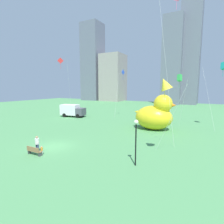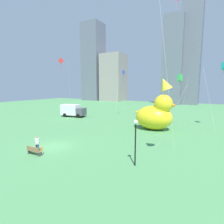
{
  "view_description": "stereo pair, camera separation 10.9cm",
  "coord_description": "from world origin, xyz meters",
  "px_view_note": "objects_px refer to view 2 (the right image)",
  "views": [
    {
      "loc": [
        15.45,
        -14.04,
        6.85
      ],
      "look_at": [
        4.69,
        5.63,
        3.7
      ],
      "focal_mm": 28.1,
      "sensor_mm": 36.0,
      "label": 1
    },
    {
      "loc": [
        15.54,
        -13.99,
        6.85
      ],
      "look_at": [
        4.69,
        5.63,
        3.7
      ],
      "focal_mm": 28.1,
      "sensor_mm": 36.0,
      "label": 2
    }
  ],
  "objects_px": {
    "kite_green": "(180,78)",
    "kite_red": "(62,64)",
    "box_truck": "(73,111)",
    "lamppost": "(136,133)",
    "kite_teal": "(224,66)",
    "kite_yellow": "(165,84)",
    "giant_inflatable_duck": "(155,115)",
    "kite_blue": "(123,74)",
    "person_child": "(42,150)",
    "park_bench": "(34,151)",
    "person_adult": "(37,143)"
  },
  "relations": [
    {
      "from": "person_adult",
      "to": "kite_blue",
      "type": "height_order",
      "value": "kite_blue"
    },
    {
      "from": "person_adult",
      "to": "kite_yellow",
      "type": "height_order",
      "value": "kite_yellow"
    },
    {
      "from": "person_child",
      "to": "lamppost",
      "type": "xyz_separation_m",
      "value": [
        9.32,
        2.26,
        2.47
      ]
    },
    {
      "from": "person_child",
      "to": "kite_green",
      "type": "xyz_separation_m",
      "value": [
        10.14,
        20.36,
        7.92
      ]
    },
    {
      "from": "person_adult",
      "to": "lamppost",
      "type": "distance_m",
      "value": 10.79
    },
    {
      "from": "park_bench",
      "to": "kite_teal",
      "type": "distance_m",
      "value": 30.01
    },
    {
      "from": "person_adult",
      "to": "kite_yellow",
      "type": "relative_size",
      "value": 0.22
    },
    {
      "from": "lamppost",
      "to": "box_truck",
      "type": "relative_size",
      "value": 0.68
    },
    {
      "from": "lamppost",
      "to": "kite_teal",
      "type": "xyz_separation_m",
      "value": [
        7.1,
        19.98,
        7.24
      ]
    },
    {
      "from": "park_bench",
      "to": "kite_yellow",
      "type": "relative_size",
      "value": 0.22
    },
    {
      "from": "lamppost",
      "to": "kite_blue",
      "type": "distance_m",
      "value": 26.99
    },
    {
      "from": "person_adult",
      "to": "kite_green",
      "type": "distance_m",
      "value": 24.14
    },
    {
      "from": "person_adult",
      "to": "giant_inflatable_duck",
      "type": "distance_m",
      "value": 18.19
    },
    {
      "from": "kite_red",
      "to": "kite_yellow",
      "type": "height_order",
      "value": "kite_red"
    },
    {
      "from": "kite_yellow",
      "to": "kite_red",
      "type": "bearing_deg",
      "value": 154.92
    },
    {
      "from": "giant_inflatable_duck",
      "to": "kite_teal",
      "type": "xyz_separation_m",
      "value": [
        9.2,
        5.78,
        7.77
      ]
    },
    {
      "from": "person_adult",
      "to": "kite_yellow",
      "type": "xyz_separation_m",
      "value": [
        12.08,
        4.92,
        6.2
      ]
    },
    {
      "from": "lamppost",
      "to": "kite_red",
      "type": "distance_m",
      "value": 27.92
    },
    {
      "from": "person_adult",
      "to": "lamppost",
      "type": "height_order",
      "value": "lamppost"
    },
    {
      "from": "lamppost",
      "to": "kite_green",
      "type": "xyz_separation_m",
      "value": [
        0.82,
        18.1,
        5.45
      ]
    },
    {
      "from": "giant_inflatable_duck",
      "to": "kite_red",
      "type": "height_order",
      "value": "kite_red"
    },
    {
      "from": "giant_inflatable_duck",
      "to": "kite_blue",
      "type": "height_order",
      "value": "kite_blue"
    },
    {
      "from": "park_bench",
      "to": "kite_green",
      "type": "xyz_separation_m",
      "value": [
        10.76,
        20.82,
        7.95
      ]
    },
    {
      "from": "person_child",
      "to": "giant_inflatable_duck",
      "type": "xyz_separation_m",
      "value": [
        7.22,
        16.46,
        1.93
      ]
    },
    {
      "from": "person_adult",
      "to": "kite_yellow",
      "type": "distance_m",
      "value": 14.44
    },
    {
      "from": "kite_yellow",
      "to": "giant_inflatable_duck",
      "type": "bearing_deg",
      "value": 108.54
    },
    {
      "from": "box_truck",
      "to": "kite_blue",
      "type": "relative_size",
      "value": 0.55
    },
    {
      "from": "box_truck",
      "to": "kite_yellow",
      "type": "xyz_separation_m",
      "value": [
        24.15,
        -14.4,
        5.72
      ]
    },
    {
      "from": "park_bench",
      "to": "person_adult",
      "type": "height_order",
      "value": "person_adult"
    },
    {
      "from": "giant_inflatable_duck",
      "to": "kite_blue",
      "type": "relative_size",
      "value": 0.63
    },
    {
      "from": "person_child",
      "to": "kite_blue",
      "type": "relative_size",
      "value": 0.08
    },
    {
      "from": "kite_teal",
      "to": "kite_green",
      "type": "xyz_separation_m",
      "value": [
        -6.27,
        -1.88,
        -1.79
      ]
    },
    {
      "from": "lamppost",
      "to": "giant_inflatable_duck",
      "type": "bearing_deg",
      "value": 98.41
    },
    {
      "from": "box_truck",
      "to": "kite_red",
      "type": "height_order",
      "value": "kite_red"
    },
    {
      "from": "kite_green",
      "to": "kite_red",
      "type": "relative_size",
      "value": 0.7
    },
    {
      "from": "kite_teal",
      "to": "kite_red",
      "type": "bearing_deg",
      "value": -168.95
    },
    {
      "from": "lamppost",
      "to": "kite_blue",
      "type": "relative_size",
      "value": 0.38
    },
    {
      "from": "box_truck",
      "to": "person_child",
      "type": "bearing_deg",
      "value": -56.19
    },
    {
      "from": "kite_red",
      "to": "box_truck",
      "type": "bearing_deg",
      "value": 93.17
    },
    {
      "from": "kite_teal",
      "to": "kite_blue",
      "type": "height_order",
      "value": "kite_blue"
    },
    {
      "from": "kite_blue",
      "to": "person_adult",
      "type": "bearing_deg",
      "value": -85.93
    },
    {
      "from": "person_adult",
      "to": "giant_inflatable_duck",
      "type": "xyz_separation_m",
      "value": [
        8.33,
        16.1,
        1.49
      ]
    },
    {
      "from": "person_adult",
      "to": "person_child",
      "type": "height_order",
      "value": "person_adult"
    },
    {
      "from": "box_truck",
      "to": "kite_green",
      "type": "xyz_separation_m",
      "value": [
        23.32,
        0.68,
        6.99
      ]
    },
    {
      "from": "giant_inflatable_duck",
      "to": "kite_blue",
      "type": "xyz_separation_m",
      "value": [
        -10.11,
        8.87,
        7.42
      ]
    },
    {
      "from": "kite_green",
      "to": "kite_red",
      "type": "bearing_deg",
      "value": -170.54
    },
    {
      "from": "kite_blue",
      "to": "kite_green",
      "type": "bearing_deg",
      "value": -20.87
    },
    {
      "from": "kite_teal",
      "to": "kite_yellow",
      "type": "bearing_deg",
      "value": -107.81
    },
    {
      "from": "person_adult",
      "to": "kite_green",
      "type": "bearing_deg",
      "value": 60.64
    },
    {
      "from": "park_bench",
      "to": "giant_inflatable_duck",
      "type": "xyz_separation_m",
      "value": [
        7.84,
        16.92,
        1.97
      ]
    }
  ]
}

